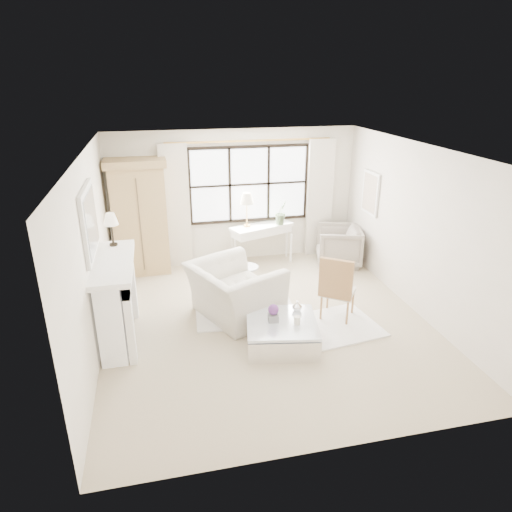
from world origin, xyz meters
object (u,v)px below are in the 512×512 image
Objects in this scene: console_table at (262,244)px; club_armchair at (235,291)px; coffee_table at (281,333)px; armoire at (140,216)px.

club_armchair reaches higher than console_table.
console_table is 3.18m from coffee_table.
club_armchair is 1.16× the size of coffee_table.
club_armchair is at bearing 127.86° from coffee_table.
club_armchair reaches higher than coffee_table.
club_armchair is 1.13m from coffee_table.
console_table is 1.02× the size of club_armchair.
console_table is 2.36m from club_armchair.
armoire is 1.63× the size of console_table.
armoire is 1.65× the size of club_armchair.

